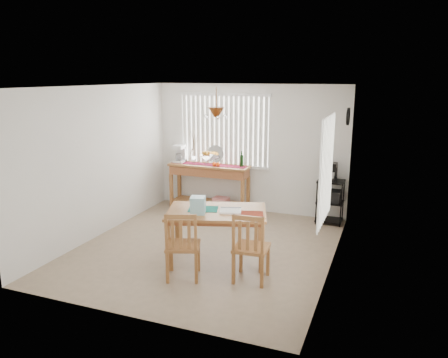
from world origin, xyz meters
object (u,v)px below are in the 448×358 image
at_px(chair_right, 251,248).
at_px(wire_cart, 330,198).
at_px(cart_items, 332,172).
at_px(dining_table, 217,216).
at_px(sideboard, 210,176).
at_px(chair_left, 183,246).

bearing_deg(chair_right, wire_cart, 76.91).
relative_size(cart_items, dining_table, 0.20).
bearing_deg(sideboard, cart_items, 0.42).
xyz_separation_m(sideboard, chair_right, (1.81, -2.86, -0.23)).
bearing_deg(cart_items, dining_table, -119.97).
relative_size(wire_cart, chair_left, 0.85).
height_order(wire_cart, cart_items, cart_items).
height_order(sideboard, cart_items, cart_items).
relative_size(cart_items, chair_right, 0.35).
distance_m(cart_items, chair_right, 3.00).
bearing_deg(sideboard, chair_right, -57.67).
xyz_separation_m(sideboard, wire_cart, (2.48, 0.01, -0.22)).
distance_m(sideboard, wire_cart, 2.49).
xyz_separation_m(dining_table, chair_left, (-0.20, -0.76, -0.21)).
bearing_deg(cart_items, chair_right, -103.05).
xyz_separation_m(cart_items, chair_left, (-1.56, -3.13, -0.51)).
height_order(sideboard, chair_left, chair_left).
xyz_separation_m(cart_items, dining_table, (-1.37, -2.37, -0.30)).
distance_m(sideboard, chair_left, 3.25).
bearing_deg(cart_items, sideboard, -179.58).
height_order(dining_table, chair_left, chair_left).
height_order(sideboard, chair_right, chair_right).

